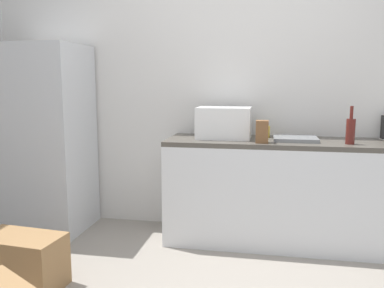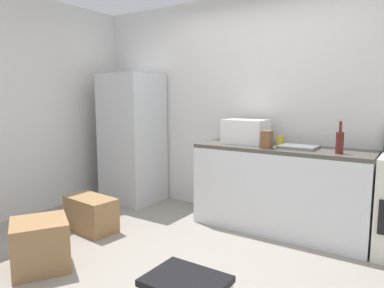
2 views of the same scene
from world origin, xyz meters
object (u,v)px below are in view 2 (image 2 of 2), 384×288
(refrigerator, at_px, (133,138))
(cardboard_box_medium, at_px, (40,245))
(wine_bottle, at_px, (340,142))
(knife_block, at_px, (267,140))
(cardboard_box_large, at_px, (91,214))
(microwave, at_px, (246,132))
(coffee_mug, at_px, (280,140))

(refrigerator, bearing_deg, cardboard_box_medium, -69.64)
(wine_bottle, height_order, knife_block, wine_bottle)
(refrigerator, height_order, wine_bottle, refrigerator)
(cardboard_box_large, relative_size, cardboard_box_medium, 1.29)
(refrigerator, distance_m, microwave, 1.64)
(microwave, distance_m, knife_block, 0.40)
(wine_bottle, relative_size, cardboard_box_large, 0.54)
(knife_block, xyz_separation_m, cardboard_box_medium, (-1.26, -1.74, -0.78))
(cardboard_box_medium, bearing_deg, knife_block, 54.09)
(wine_bottle, bearing_deg, cardboard_box_large, -156.03)
(refrigerator, distance_m, wine_bottle, 2.65)
(microwave, relative_size, coffee_mug, 4.60)
(refrigerator, distance_m, cardboard_box_large, 1.33)
(refrigerator, relative_size, coffee_mug, 17.19)
(refrigerator, height_order, cardboard_box_medium, refrigerator)
(coffee_mug, height_order, cardboard_box_large, coffee_mug)
(refrigerator, height_order, coffee_mug, refrigerator)
(microwave, distance_m, wine_bottle, 1.03)
(coffee_mug, relative_size, cardboard_box_large, 0.18)
(refrigerator, bearing_deg, microwave, 2.95)
(coffee_mug, distance_m, knife_block, 0.34)
(refrigerator, bearing_deg, cardboard_box_large, -70.15)
(microwave, bearing_deg, cardboard_box_medium, -115.39)
(cardboard_box_medium, bearing_deg, coffee_mug, 58.29)
(knife_block, relative_size, cardboard_box_large, 0.32)
(wine_bottle, xyz_separation_m, coffee_mug, (-0.66, 0.28, -0.06))
(wine_bottle, distance_m, knife_block, 0.69)
(microwave, distance_m, cardboard_box_medium, 2.32)
(coffee_mug, height_order, knife_block, knife_block)
(cardboard_box_large, xyz_separation_m, cardboard_box_medium, (0.31, -0.80, 0.02))
(knife_block, bearing_deg, refrigerator, 176.05)
(wine_bottle, xyz_separation_m, cardboard_box_large, (-2.25, -1.00, -0.83))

